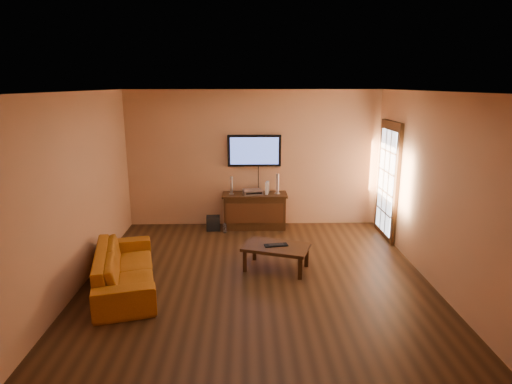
{
  "coord_description": "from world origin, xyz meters",
  "views": [
    {
      "loc": [
        -0.16,
        -5.9,
        2.79
      ],
      "look_at": [
        0.01,
        0.8,
        1.1
      ],
      "focal_mm": 30.0,
      "sensor_mm": 36.0,
      "label": 1
    }
  ],
  "objects_px": {
    "media_console": "(255,211)",
    "keyboard": "(276,245)",
    "subwoofer": "(213,223)",
    "bottle": "(225,228)",
    "coffee_table": "(276,249)",
    "television": "(254,151)",
    "av_receiver": "(253,192)",
    "speaker_left": "(231,186)",
    "game_console": "(267,188)",
    "sofa": "(125,262)",
    "speaker_right": "(277,185)"
  },
  "relations": [
    {
      "from": "media_console",
      "to": "keyboard",
      "type": "height_order",
      "value": "media_console"
    },
    {
      "from": "sofa",
      "to": "keyboard",
      "type": "distance_m",
      "value": 2.24
    },
    {
      "from": "speaker_left",
      "to": "bottle",
      "type": "bearing_deg",
      "value": -115.67
    },
    {
      "from": "coffee_table",
      "to": "sofa",
      "type": "relative_size",
      "value": 0.57
    },
    {
      "from": "bottle",
      "to": "subwoofer",
      "type": "bearing_deg",
      "value": 141.32
    },
    {
      "from": "television",
      "to": "av_receiver",
      "type": "relative_size",
      "value": 2.82
    },
    {
      "from": "media_console",
      "to": "subwoofer",
      "type": "bearing_deg",
      "value": -172.98
    },
    {
      "from": "media_console",
      "to": "av_receiver",
      "type": "bearing_deg",
      "value": -167.5
    },
    {
      "from": "television",
      "to": "subwoofer",
      "type": "xyz_separation_m",
      "value": [
        -0.82,
        -0.3,
        -1.39
      ]
    },
    {
      "from": "television",
      "to": "av_receiver",
      "type": "distance_m",
      "value": 0.81
    },
    {
      "from": "av_receiver",
      "to": "keyboard",
      "type": "distance_m",
      "value": 2.04
    },
    {
      "from": "coffee_table",
      "to": "keyboard",
      "type": "height_order",
      "value": "keyboard"
    },
    {
      "from": "sofa",
      "to": "coffee_table",
      "type": "bearing_deg",
      "value": -89.95
    },
    {
      "from": "coffee_table",
      "to": "speaker_left",
      "type": "distance_m",
      "value": 2.19
    },
    {
      "from": "speaker_right",
      "to": "television",
      "type": "bearing_deg",
      "value": 155.57
    },
    {
      "from": "speaker_left",
      "to": "keyboard",
      "type": "bearing_deg",
      "value": -69.52
    },
    {
      "from": "sofa",
      "to": "subwoofer",
      "type": "distance_m",
      "value": 2.68
    },
    {
      "from": "television",
      "to": "keyboard",
      "type": "xyz_separation_m",
      "value": [
        0.29,
        -2.19,
        -1.13
      ]
    },
    {
      "from": "speaker_left",
      "to": "speaker_right",
      "type": "relative_size",
      "value": 0.88
    },
    {
      "from": "media_console",
      "to": "game_console",
      "type": "height_order",
      "value": "game_console"
    },
    {
      "from": "television",
      "to": "sofa",
      "type": "relative_size",
      "value": 0.54
    },
    {
      "from": "subwoofer",
      "to": "av_receiver",
      "type": "bearing_deg",
      "value": 2.85
    },
    {
      "from": "television",
      "to": "av_receiver",
      "type": "xyz_separation_m",
      "value": [
        -0.04,
        -0.21,
        -0.78
      ]
    },
    {
      "from": "media_console",
      "to": "game_console",
      "type": "distance_m",
      "value": 0.53
    },
    {
      "from": "speaker_right",
      "to": "subwoofer",
      "type": "bearing_deg",
      "value": -175.5
    },
    {
      "from": "media_console",
      "to": "television",
      "type": "height_order",
      "value": "television"
    },
    {
      "from": "coffee_table",
      "to": "speaker_left",
      "type": "xyz_separation_m",
      "value": [
        -0.74,
        1.99,
        0.53
      ]
    },
    {
      "from": "television",
      "to": "sofa",
      "type": "bearing_deg",
      "value": -124.36
    },
    {
      "from": "coffee_table",
      "to": "av_receiver",
      "type": "height_order",
      "value": "av_receiver"
    },
    {
      "from": "media_console",
      "to": "av_receiver",
      "type": "relative_size",
      "value": 3.4
    },
    {
      "from": "subwoofer",
      "to": "bottle",
      "type": "height_order",
      "value": "subwoofer"
    },
    {
      "from": "av_receiver",
      "to": "coffee_table",
      "type": "bearing_deg",
      "value": -90.54
    },
    {
      "from": "television",
      "to": "bottle",
      "type": "distance_m",
      "value": 1.62
    },
    {
      "from": "game_console",
      "to": "keyboard",
      "type": "bearing_deg",
      "value": -75.41
    },
    {
      "from": "speaker_right",
      "to": "av_receiver",
      "type": "relative_size",
      "value": 1.07
    },
    {
      "from": "speaker_left",
      "to": "game_console",
      "type": "bearing_deg",
      "value": 0.96
    },
    {
      "from": "game_console",
      "to": "subwoofer",
      "type": "relative_size",
      "value": 0.91
    },
    {
      "from": "subwoofer",
      "to": "bottle",
      "type": "relative_size",
      "value": 1.35
    },
    {
      "from": "media_console",
      "to": "speaker_right",
      "type": "relative_size",
      "value": 3.19
    },
    {
      "from": "coffee_table",
      "to": "game_console",
      "type": "distance_m",
      "value": 2.06
    },
    {
      "from": "sofa",
      "to": "game_console",
      "type": "xyz_separation_m",
      "value": [
        2.13,
        2.55,
        0.44
      ]
    },
    {
      "from": "keyboard",
      "to": "coffee_table",
      "type": "bearing_deg",
      "value": -76.36
    },
    {
      "from": "speaker_right",
      "to": "keyboard",
      "type": "height_order",
      "value": "speaker_right"
    },
    {
      "from": "av_receiver",
      "to": "television",
      "type": "bearing_deg",
      "value": 69.72
    },
    {
      "from": "media_console",
      "to": "speaker_left",
      "type": "xyz_separation_m",
      "value": [
        -0.45,
        -0.01,
        0.51
      ]
    },
    {
      "from": "keyboard",
      "to": "bottle",
      "type": "bearing_deg",
      "value": 117.13
    },
    {
      "from": "bottle",
      "to": "speaker_right",
      "type": "bearing_deg",
      "value": 15.45
    },
    {
      "from": "coffee_table",
      "to": "keyboard",
      "type": "bearing_deg",
      "value": 103.64
    },
    {
      "from": "subwoofer",
      "to": "keyboard",
      "type": "relative_size",
      "value": 0.71
    },
    {
      "from": "game_console",
      "to": "bottle",
      "type": "xyz_separation_m",
      "value": [
        -0.84,
        -0.29,
        -0.73
      ]
    }
  ]
}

